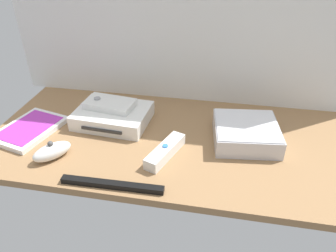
# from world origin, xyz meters

# --- Properties ---
(ground_plane) EXTENTS (1.00, 0.48, 0.02)m
(ground_plane) POSITION_xyz_m (0.00, 0.00, -0.01)
(ground_plane) COLOR #936D47
(ground_plane) RESTS_ON ground
(game_console) EXTENTS (0.22, 0.18, 0.04)m
(game_console) POSITION_xyz_m (-0.18, 0.05, 0.02)
(game_console) COLOR white
(game_console) RESTS_ON ground_plane
(mini_computer) EXTENTS (0.19, 0.19, 0.05)m
(mini_computer) POSITION_xyz_m (0.21, 0.03, 0.03)
(mini_computer) COLOR silver
(mini_computer) RESTS_ON ground_plane
(game_case) EXTENTS (0.18, 0.22, 0.02)m
(game_case) POSITION_xyz_m (-0.40, -0.04, 0.01)
(game_case) COLOR white
(game_case) RESTS_ON ground_plane
(remote_wand) EXTENTS (0.09, 0.15, 0.03)m
(remote_wand) POSITION_xyz_m (0.01, -0.08, 0.02)
(remote_wand) COLOR white
(remote_wand) RESTS_ON ground_plane
(remote_nunchuk) EXTENTS (0.10, 0.11, 0.05)m
(remote_nunchuk) POSITION_xyz_m (-0.27, -0.14, 0.02)
(remote_nunchuk) COLOR white
(remote_nunchuk) RESTS_ON ground_plane
(remote_classic_pad) EXTENTS (0.15, 0.10, 0.02)m
(remote_classic_pad) POSITION_xyz_m (-0.19, 0.07, 0.05)
(remote_classic_pad) COLOR white
(remote_classic_pad) RESTS_ON game_console
(sensor_bar) EXTENTS (0.24, 0.02, 0.01)m
(sensor_bar) POSITION_xyz_m (-0.09, -0.22, 0.01)
(sensor_bar) COLOR black
(sensor_bar) RESTS_ON ground_plane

